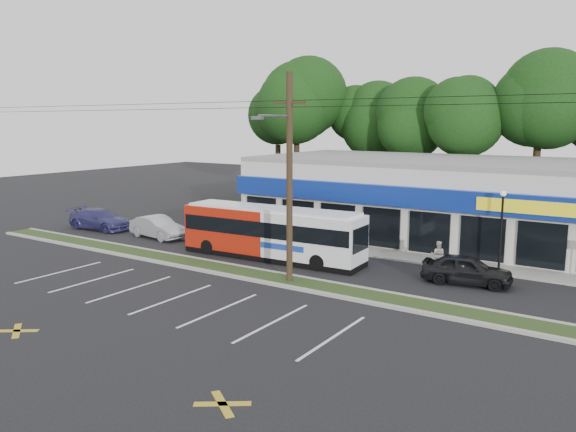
% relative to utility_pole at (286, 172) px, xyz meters
% --- Properties ---
extents(ground, '(120.00, 120.00, 0.00)m').
position_rel_utility_pole_xyz_m(ground, '(-2.83, -0.93, -5.41)').
color(ground, black).
rests_on(ground, ground).
extents(grass_strip, '(40.00, 1.60, 0.12)m').
position_rel_utility_pole_xyz_m(grass_strip, '(-2.83, 0.07, -5.35)').
color(grass_strip, '#2B3A18').
rests_on(grass_strip, ground).
extents(curb_south, '(40.00, 0.25, 0.14)m').
position_rel_utility_pole_xyz_m(curb_south, '(-2.83, -0.78, -5.34)').
color(curb_south, '#9E9E93').
rests_on(curb_south, ground).
extents(curb_north, '(40.00, 0.25, 0.14)m').
position_rel_utility_pole_xyz_m(curb_north, '(-2.83, 0.92, -5.34)').
color(curb_north, '#9E9E93').
rests_on(curb_north, ground).
extents(sidewalk, '(32.00, 2.20, 0.10)m').
position_rel_utility_pole_xyz_m(sidewalk, '(2.17, 8.07, -5.36)').
color(sidewalk, '#9E9E93').
rests_on(sidewalk, ground).
extents(strip_mall, '(25.00, 12.55, 5.30)m').
position_rel_utility_pole_xyz_m(strip_mall, '(2.67, 14.99, -2.76)').
color(strip_mall, silver).
rests_on(strip_mall, ground).
extents(utility_pole, '(50.00, 2.77, 10.00)m').
position_rel_utility_pole_xyz_m(utility_pole, '(0.00, 0.00, 0.00)').
color(utility_pole, black).
rests_on(utility_pole, ground).
extents(lamp_post, '(0.30, 0.30, 4.25)m').
position_rel_utility_pole_xyz_m(lamp_post, '(8.17, 7.87, -2.74)').
color(lamp_post, black).
rests_on(lamp_post, ground).
extents(tree_line, '(46.76, 6.76, 11.83)m').
position_rel_utility_pole_xyz_m(tree_line, '(1.17, 25.07, 3.00)').
color(tree_line, black).
rests_on(tree_line, ground).
extents(metrobus, '(11.07, 2.83, 2.95)m').
position_rel_utility_pole_xyz_m(metrobus, '(-3.34, 3.57, -3.85)').
color(metrobus, '#AB1D0D').
rests_on(metrobus, ground).
extents(car_dark, '(4.41, 2.27, 1.44)m').
position_rel_utility_pole_xyz_m(car_dark, '(7.43, 4.57, -4.69)').
color(car_dark, black).
rests_on(car_dark, ground).
extents(car_silver, '(4.61, 2.10, 1.47)m').
position_rel_utility_pole_xyz_m(car_silver, '(-13.09, 4.08, -4.68)').
color(car_silver, '#A0A2A7').
rests_on(car_silver, ground).
extents(car_blue, '(5.17, 2.34, 1.47)m').
position_rel_utility_pole_xyz_m(car_blue, '(-18.89, 3.95, -4.68)').
color(car_blue, navy).
rests_on(car_blue, ground).
extents(pedestrian_a, '(0.66, 0.54, 1.55)m').
position_rel_utility_pole_xyz_m(pedestrian_a, '(-0.83, 5.07, -4.64)').
color(pedestrian_a, beige).
rests_on(pedestrian_a, ground).
extents(pedestrian_b, '(0.84, 0.71, 1.50)m').
position_rel_utility_pole_xyz_m(pedestrian_b, '(5.32, 6.61, -4.66)').
color(pedestrian_b, '#BCB3A9').
rests_on(pedestrian_b, ground).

